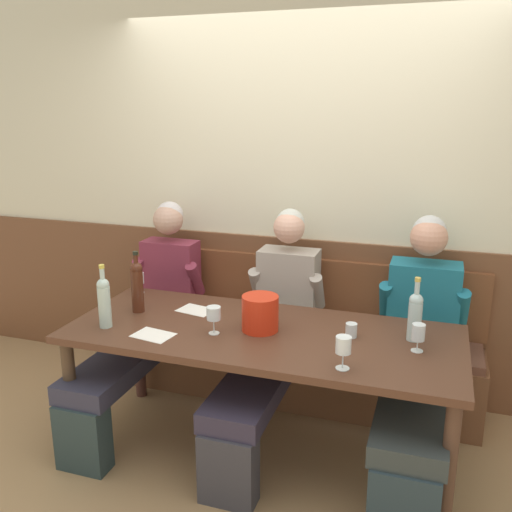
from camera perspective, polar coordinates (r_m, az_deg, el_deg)
ground_plane at (r=3.30m, az=-0.21°, el=-20.94°), size 6.80×6.80×0.02m
room_wall_back at (r=3.75m, az=5.14°, el=6.96°), size 6.80×0.08×2.80m
wood_wainscot_panel at (r=3.92m, az=4.65°, el=-5.84°), size 6.80×0.03×1.06m
wall_bench at (r=3.83m, az=3.80°, el=-10.40°), size 2.42×0.42×0.94m
dining_table at (r=3.06m, az=0.61°, el=-9.05°), size 2.12×0.87×0.76m
person_center_left_seat at (r=3.68m, az=-11.16°, el=-5.91°), size 0.48×1.29×1.30m
person_center_right_seat at (r=3.38m, az=1.76°, el=-7.51°), size 0.48×1.28×1.30m
person_right_seat at (r=3.26m, az=16.36°, el=-8.81°), size 0.52×1.29×1.31m
ice_bucket at (r=3.01m, az=0.43°, el=-5.87°), size 0.20×0.20×0.19m
wine_bottle_green_tall at (r=2.98m, az=15.98°, el=-5.78°), size 0.07×0.07×0.34m
wine_bottle_amber_mid at (r=3.14m, az=-15.29°, el=-4.42°), size 0.07×0.07×0.36m
wine_bottle_clear_water at (r=3.32m, az=-12.08°, el=-2.92°), size 0.07×0.07×0.37m
wine_glass_center_front at (r=2.97m, az=-4.36°, el=-6.01°), size 0.08×0.08×0.15m
wine_glass_right_end at (r=3.67m, az=-11.93°, el=-2.36°), size 0.07×0.07×0.13m
wine_glass_mid_right at (r=2.87m, az=16.28°, el=-7.67°), size 0.07×0.07×0.14m
wine_glass_by_bottle at (r=2.61m, az=8.94°, el=-9.07°), size 0.07×0.07×0.16m
water_tumbler_right at (r=2.98m, az=9.73°, el=-7.50°), size 0.06×0.06×0.08m
tasting_sheet_left_guest at (r=3.03m, az=-10.49°, el=-7.97°), size 0.23×0.18×0.00m
tasting_sheet_right_guest at (r=3.34m, az=-6.14°, el=-5.53°), size 0.23×0.19×0.00m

